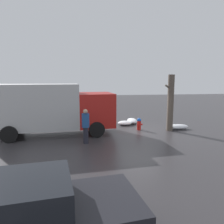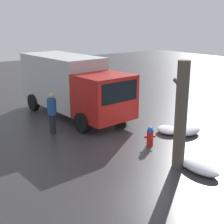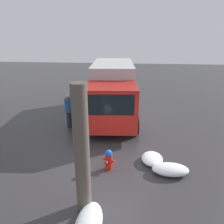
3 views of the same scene
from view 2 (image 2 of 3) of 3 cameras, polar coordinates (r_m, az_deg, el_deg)
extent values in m
plane|color=#333033|center=(12.55, 6.90, -6.11)|extent=(60.00, 60.00, 0.00)
cylinder|color=red|center=(12.44, 6.95, -4.82)|extent=(0.26, 0.26, 0.61)
cylinder|color=blue|center=(12.32, 7.01, -3.35)|extent=(0.27, 0.27, 0.07)
sphere|color=blue|center=(12.31, 7.01, -3.19)|extent=(0.22, 0.22, 0.22)
cylinder|color=red|center=(12.26, 7.25, -4.80)|extent=(0.14, 0.14, 0.11)
cylinder|color=red|center=(12.47, 7.74, -4.44)|extent=(0.12, 0.13, 0.09)
cylinder|color=red|center=(12.36, 6.18, -4.59)|extent=(0.12, 0.13, 0.09)
cylinder|color=brown|center=(10.37, 12.48, -0.70)|extent=(0.40, 0.40, 3.60)
cylinder|color=brown|center=(10.25, 12.07, 4.94)|extent=(0.46, 0.11, 0.37)
cube|color=red|center=(14.13, -1.44, 2.80)|extent=(2.30, 2.50, 2.02)
cube|color=black|center=(13.25, 1.47, 3.66)|extent=(0.19, 1.96, 0.89)
cube|color=#BCBCBC|center=(16.91, -9.03, 5.85)|extent=(5.12, 2.72, 2.58)
cylinder|color=black|center=(15.20, 1.76, -0.16)|extent=(0.92, 0.35, 0.90)
cylinder|color=black|center=(13.82, -5.45, -1.94)|extent=(0.92, 0.35, 0.90)
cylinder|color=black|center=(18.81, -7.81, 2.94)|extent=(0.92, 0.35, 0.90)
cylinder|color=black|center=(17.71, -14.17, 1.74)|extent=(0.92, 0.35, 0.90)
cylinder|color=#23232D|center=(13.90, -10.80, -2.14)|extent=(0.27, 0.27, 0.86)
cylinder|color=#234C8C|center=(13.68, -10.97, 0.99)|extent=(0.39, 0.39, 0.72)
sphere|color=tan|center=(13.56, -11.08, 2.92)|extent=(0.23, 0.23, 0.23)
ellipsoid|color=white|center=(13.92, 13.79, -3.37)|extent=(0.71, 1.28, 0.37)
ellipsoid|color=white|center=(13.95, 10.09, -3.22)|extent=(1.02, 0.80, 0.31)
ellipsoid|color=white|center=(10.74, 15.72, -9.73)|extent=(1.47, 0.68, 0.32)
camera|label=1|loc=(13.69, -59.84, 2.25)|focal=35.00mm
camera|label=3|loc=(8.93, 44.18, 11.13)|focal=35.00mm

